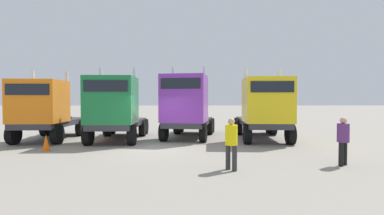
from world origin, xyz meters
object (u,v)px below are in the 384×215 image
semi_truck_purple (187,107)px  traffic_cone_near (46,143)px  visitor_with_camera (343,138)px  semi_truck_orange (45,110)px  semi_truck_yellow (264,109)px  visitor_in_hivis (231,140)px  semi_truck_green (115,109)px

semi_truck_purple → traffic_cone_near: (-6.27, -3.73, -1.52)m
visitor_with_camera → semi_truck_orange: bearing=-151.8°
visitor_with_camera → traffic_cone_near: bearing=-141.8°
semi_truck_yellow → visitor_in_hivis: 7.16m
semi_truck_green → traffic_cone_near: size_ratio=7.92×
semi_truck_orange → visitor_with_camera: 14.58m
semi_truck_yellow → traffic_cone_near: 11.10m
semi_truck_green → traffic_cone_near: bearing=-42.5°
semi_truck_orange → visitor_with_camera: size_ratio=3.48×
semi_truck_green → semi_truck_purple: 4.01m
semi_truck_yellow → visitor_in_hivis: semi_truck_yellow is taller
semi_truck_yellow → visitor_with_camera: (1.17, -5.92, -0.82)m
semi_truck_green → semi_truck_yellow: (8.20, 0.30, -0.01)m
visitor_in_hivis → semi_truck_yellow: bearing=26.6°
semi_truck_purple → visitor_in_hivis: 7.49m
visitor_with_camera → visitor_in_hivis: bearing=-119.1°
semi_truck_green → visitor_with_camera: semi_truck_green is taller
semi_truck_green → visitor_with_camera: size_ratio=3.49×
semi_truck_orange → semi_truck_green: bearing=83.5°
semi_truck_green → visitor_in_hivis: (5.37, -6.22, -0.82)m
semi_truck_orange → visitor_in_hivis: bearing=53.0°
semi_truck_purple → semi_truck_orange: bearing=-74.4°
visitor_in_hivis → traffic_cone_near: visitor_in_hivis is taller
visitor_in_hivis → visitor_with_camera: bearing=-31.4°
semi_truck_green → traffic_cone_near: semi_truck_green is taller
traffic_cone_near → semi_truck_orange: bearing=117.1°
semi_truck_orange → visitor_in_hivis: size_ratio=3.46×
semi_truck_purple → visitor_with_camera: semi_truck_purple is taller
semi_truck_purple → semi_truck_green: bearing=-64.5°
semi_truck_yellow → traffic_cone_near: (-10.60, -2.97, -1.42)m
semi_truck_purple → traffic_cone_near: 7.45m
visitor_in_hivis → semi_truck_orange: bearing=104.8°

